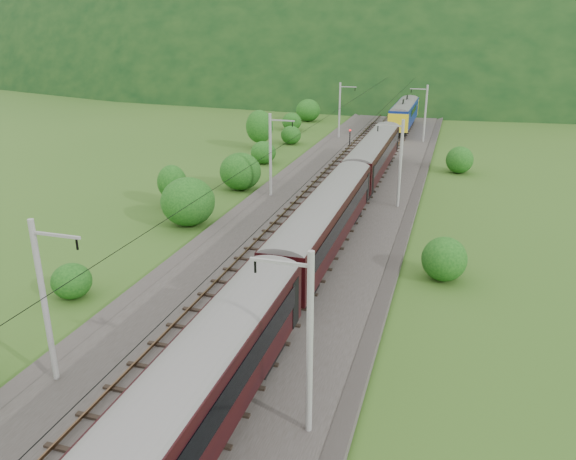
# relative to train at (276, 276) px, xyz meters

# --- Properties ---
(ground) EXTENTS (600.00, 600.00, 0.00)m
(ground) POSITION_rel_train_xyz_m (-2.40, -7.42, -3.52)
(ground) COLOR #30571B
(ground) RESTS_ON ground
(railbed) EXTENTS (14.00, 220.00, 0.30)m
(railbed) POSITION_rel_train_xyz_m (-2.40, 2.58, -3.37)
(railbed) COLOR #38332D
(railbed) RESTS_ON ground
(track_left) EXTENTS (2.40, 220.00, 0.27)m
(track_left) POSITION_rel_train_xyz_m (-4.80, 2.58, -3.15)
(track_left) COLOR brown
(track_left) RESTS_ON railbed
(track_right) EXTENTS (2.40, 220.00, 0.27)m
(track_right) POSITION_rel_train_xyz_m (-0.00, 2.58, -3.15)
(track_right) COLOR brown
(track_right) RESTS_ON railbed
(catenary_left) EXTENTS (2.54, 192.28, 8.00)m
(catenary_left) POSITION_rel_train_xyz_m (-8.52, 24.58, 0.98)
(catenary_left) COLOR gray
(catenary_left) RESTS_ON railbed
(catenary_right) EXTENTS (2.54, 192.28, 8.00)m
(catenary_right) POSITION_rel_train_xyz_m (3.72, 24.58, 0.98)
(catenary_right) COLOR gray
(catenary_right) RESTS_ON railbed
(overhead_wires) EXTENTS (4.83, 198.00, 0.03)m
(overhead_wires) POSITION_rel_train_xyz_m (-2.40, 2.58, 3.58)
(overhead_wires) COLOR black
(overhead_wires) RESTS_ON ground
(mountain_main) EXTENTS (504.00, 360.00, 244.00)m
(mountain_main) POSITION_rel_train_xyz_m (-2.40, 252.58, -3.52)
(mountain_main) COLOR black
(mountain_main) RESTS_ON ground
(mountain_ridge) EXTENTS (336.00, 280.00, 132.00)m
(mountain_ridge) POSITION_rel_train_xyz_m (-122.40, 292.58, -3.52)
(mountain_ridge) COLOR black
(mountain_ridge) RESTS_ON ground
(train) EXTENTS (2.97, 142.13, 5.17)m
(train) POSITION_rel_train_xyz_m (0.00, 0.00, 0.00)
(train) COLOR black
(train) RESTS_ON ground
(hazard_post_near) EXTENTS (0.18, 0.18, 1.70)m
(hazard_post_near) POSITION_rel_train_xyz_m (-2.93, 35.57, -2.37)
(hazard_post_near) COLOR red
(hazard_post_near) RESTS_ON railbed
(hazard_post_far) EXTENTS (0.15, 0.15, 1.38)m
(hazard_post_far) POSITION_rel_train_xyz_m (-1.95, 15.49, -2.53)
(hazard_post_far) COLOR red
(hazard_post_far) RESTS_ON railbed
(signal) EXTENTS (0.25, 0.25, 2.30)m
(signal) POSITION_rel_train_xyz_m (-5.79, 50.65, -1.87)
(signal) COLOR black
(signal) RESTS_ON railbed
(vegetation_left) EXTENTS (10.51, 145.87, 6.04)m
(vegetation_left) POSITION_rel_train_xyz_m (-15.59, 16.39, -1.28)
(vegetation_left) COLOR #134312
(vegetation_left) RESTS_ON ground
(vegetation_right) EXTENTS (5.36, 89.24, 3.08)m
(vegetation_right) POSITION_rel_train_xyz_m (9.61, 3.44, -2.12)
(vegetation_right) COLOR #134312
(vegetation_right) RESTS_ON ground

